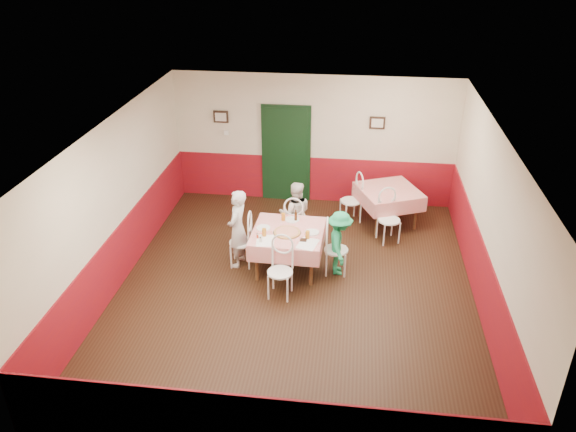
# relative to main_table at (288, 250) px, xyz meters

# --- Properties ---
(floor) EXTENTS (7.00, 7.00, 0.00)m
(floor) POSITION_rel_main_table_xyz_m (0.20, -0.61, -0.38)
(floor) COLOR black
(floor) RESTS_ON ground
(ceiling) EXTENTS (7.00, 7.00, 0.00)m
(ceiling) POSITION_rel_main_table_xyz_m (0.20, -0.61, 2.42)
(ceiling) COLOR white
(ceiling) RESTS_ON back_wall
(back_wall) EXTENTS (6.00, 0.10, 2.80)m
(back_wall) POSITION_rel_main_table_xyz_m (0.20, 2.89, 1.02)
(back_wall) COLOR beige
(back_wall) RESTS_ON ground
(front_wall) EXTENTS (6.00, 0.10, 2.80)m
(front_wall) POSITION_rel_main_table_xyz_m (0.20, -4.11, 1.02)
(front_wall) COLOR beige
(front_wall) RESTS_ON ground
(left_wall) EXTENTS (0.10, 7.00, 2.80)m
(left_wall) POSITION_rel_main_table_xyz_m (-2.80, -0.61, 1.02)
(left_wall) COLOR beige
(left_wall) RESTS_ON ground
(right_wall) EXTENTS (0.10, 7.00, 2.80)m
(right_wall) POSITION_rel_main_table_xyz_m (3.20, -0.61, 1.02)
(right_wall) COLOR beige
(right_wall) RESTS_ON ground
(wainscot_back) EXTENTS (6.00, 0.03, 1.00)m
(wainscot_back) POSITION_rel_main_table_xyz_m (0.20, 2.87, 0.12)
(wainscot_back) COLOR maroon
(wainscot_back) RESTS_ON ground
(wainscot_front) EXTENTS (6.00, 0.03, 1.00)m
(wainscot_front) POSITION_rel_main_table_xyz_m (0.20, -4.10, 0.12)
(wainscot_front) COLOR maroon
(wainscot_front) RESTS_ON ground
(wainscot_left) EXTENTS (0.03, 7.00, 1.00)m
(wainscot_left) POSITION_rel_main_table_xyz_m (-2.78, -0.61, 0.12)
(wainscot_left) COLOR maroon
(wainscot_left) RESTS_ON ground
(wainscot_right) EXTENTS (0.03, 7.00, 1.00)m
(wainscot_right) POSITION_rel_main_table_xyz_m (3.19, -0.61, 0.12)
(wainscot_right) COLOR maroon
(wainscot_right) RESTS_ON ground
(door) EXTENTS (0.96, 0.06, 2.10)m
(door) POSITION_rel_main_table_xyz_m (-0.40, 2.84, 0.68)
(door) COLOR black
(door) RESTS_ON ground
(picture_left) EXTENTS (0.32, 0.03, 0.26)m
(picture_left) POSITION_rel_main_table_xyz_m (-1.80, 2.84, 1.48)
(picture_left) COLOR black
(picture_left) RESTS_ON back_wall
(picture_right) EXTENTS (0.32, 0.03, 0.26)m
(picture_right) POSITION_rel_main_table_xyz_m (1.50, 2.84, 1.48)
(picture_right) COLOR black
(picture_right) RESTS_ON back_wall
(thermostat) EXTENTS (0.10, 0.03, 0.10)m
(thermostat) POSITION_rel_main_table_xyz_m (-1.70, 2.84, 1.12)
(thermostat) COLOR white
(thermostat) RESTS_ON back_wall
(main_table) EXTENTS (1.25, 1.25, 0.77)m
(main_table) POSITION_rel_main_table_xyz_m (0.00, 0.00, 0.00)
(main_table) COLOR red
(main_table) RESTS_ON ground
(second_table) EXTENTS (1.48, 1.48, 0.77)m
(second_table) POSITION_rel_main_table_xyz_m (1.80, 1.96, 0.00)
(second_table) COLOR red
(second_table) RESTS_ON ground
(chair_left) EXTENTS (0.43, 0.43, 0.90)m
(chair_left) POSITION_rel_main_table_xyz_m (-0.85, 0.02, 0.08)
(chair_left) COLOR white
(chair_left) RESTS_ON ground
(chair_right) EXTENTS (0.44, 0.44, 0.90)m
(chair_right) POSITION_rel_main_table_xyz_m (0.85, -0.02, 0.08)
(chair_right) COLOR white
(chair_right) RESTS_ON ground
(chair_far) EXTENTS (0.43, 0.43, 0.90)m
(chair_far) POSITION_rel_main_table_xyz_m (0.02, 0.85, 0.08)
(chair_far) COLOR white
(chair_far) RESTS_ON ground
(chair_near) EXTENTS (0.46, 0.46, 0.90)m
(chair_near) POSITION_rel_main_table_xyz_m (-0.02, -0.85, 0.08)
(chair_near) COLOR white
(chair_near) RESTS_ON ground
(chair_second_a) EXTENTS (0.55, 0.55, 0.90)m
(chair_second_a) POSITION_rel_main_table_xyz_m (1.05, 1.96, 0.08)
(chair_second_a) COLOR white
(chair_second_a) RESTS_ON ground
(chair_second_b) EXTENTS (0.55, 0.55, 0.90)m
(chair_second_b) POSITION_rel_main_table_xyz_m (1.80, 1.21, 0.08)
(chair_second_b) COLOR white
(chair_second_b) RESTS_ON ground
(pizza) EXTENTS (0.47, 0.47, 0.03)m
(pizza) POSITION_rel_main_table_xyz_m (-0.01, -0.08, 0.40)
(pizza) COLOR #B74723
(pizza) RESTS_ON main_table
(plate_left) EXTENTS (0.26, 0.26, 0.01)m
(plate_left) POSITION_rel_main_table_xyz_m (-0.44, 0.04, 0.39)
(plate_left) COLOR white
(plate_left) RESTS_ON main_table
(plate_right) EXTENTS (0.26, 0.26, 0.01)m
(plate_right) POSITION_rel_main_table_xyz_m (0.42, -0.01, 0.39)
(plate_right) COLOR white
(plate_right) RESTS_ON main_table
(plate_far) EXTENTS (0.26, 0.26, 0.01)m
(plate_far) POSITION_rel_main_table_xyz_m (0.03, 0.40, 0.39)
(plate_far) COLOR white
(plate_far) RESTS_ON main_table
(glass_a) EXTENTS (0.08, 0.08, 0.14)m
(glass_a) POSITION_rel_main_table_xyz_m (-0.38, -0.23, 0.45)
(glass_a) COLOR #BF7219
(glass_a) RESTS_ON main_table
(glass_b) EXTENTS (0.08, 0.08, 0.14)m
(glass_b) POSITION_rel_main_table_xyz_m (0.36, -0.22, 0.45)
(glass_b) COLOR #BF7219
(glass_b) RESTS_ON main_table
(glass_c) EXTENTS (0.08, 0.08, 0.14)m
(glass_c) POSITION_rel_main_table_xyz_m (-0.13, 0.38, 0.45)
(glass_c) COLOR #BF7219
(glass_c) RESTS_ON main_table
(beer_bottle) EXTENTS (0.05, 0.05, 0.19)m
(beer_bottle) POSITION_rel_main_table_xyz_m (0.09, 0.39, 0.48)
(beer_bottle) COLOR #381C0A
(beer_bottle) RESTS_ON main_table
(shaker_a) EXTENTS (0.04, 0.04, 0.09)m
(shaker_a) POSITION_rel_main_table_xyz_m (-0.42, -0.44, 0.43)
(shaker_a) COLOR silver
(shaker_a) RESTS_ON main_table
(shaker_b) EXTENTS (0.04, 0.04, 0.09)m
(shaker_b) POSITION_rel_main_table_xyz_m (-0.40, -0.44, 0.43)
(shaker_b) COLOR silver
(shaker_b) RESTS_ON main_table
(shaker_c) EXTENTS (0.04, 0.04, 0.09)m
(shaker_c) POSITION_rel_main_table_xyz_m (-0.48, -0.32, 0.43)
(shaker_c) COLOR #B23319
(shaker_c) RESTS_ON main_table
(menu_left) EXTENTS (0.34, 0.43, 0.00)m
(menu_left) POSITION_rel_main_table_xyz_m (-0.34, -0.39, 0.39)
(menu_left) COLOR white
(menu_left) RESTS_ON main_table
(menu_right) EXTENTS (0.39, 0.46, 0.00)m
(menu_right) POSITION_rel_main_table_xyz_m (0.38, -0.41, 0.39)
(menu_right) COLOR white
(menu_right) RESTS_ON main_table
(wallet) EXTENTS (0.11, 0.09, 0.02)m
(wallet) POSITION_rel_main_table_xyz_m (0.30, -0.30, 0.40)
(wallet) COLOR black
(wallet) RESTS_ON main_table
(diner_left) EXTENTS (0.43, 0.58, 1.45)m
(diner_left) POSITION_rel_main_table_xyz_m (-0.90, 0.02, 0.35)
(diner_left) COLOR gray
(diner_left) RESTS_ON ground
(diner_far) EXTENTS (0.70, 0.59, 1.27)m
(diner_far) POSITION_rel_main_table_xyz_m (0.02, 0.90, 0.26)
(diner_far) COLOR gray
(diner_far) RESTS_ON ground
(diner_right) EXTENTS (0.52, 0.81, 1.18)m
(diner_right) POSITION_rel_main_table_xyz_m (0.90, -0.02, 0.22)
(diner_right) COLOR gray
(diner_right) RESTS_ON ground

